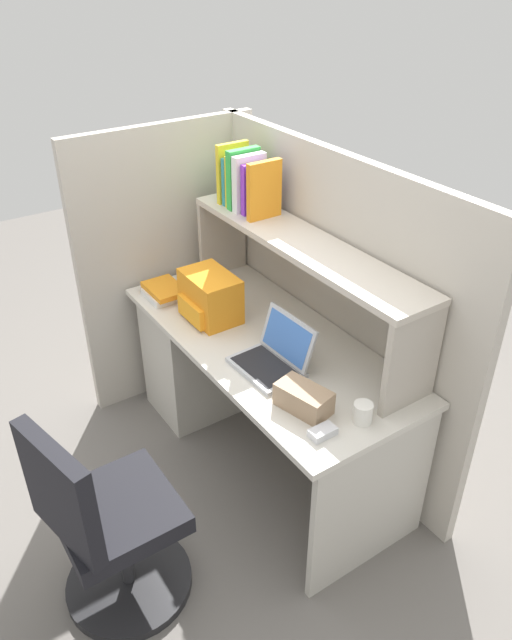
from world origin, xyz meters
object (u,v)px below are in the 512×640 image
at_px(laptop, 274,356).
at_px(office_chair, 107,530).
at_px(computer_mouse, 323,432).
at_px(backpack, 209,297).
at_px(paper_cup, 363,413).
at_px(tissue_box, 304,399).

height_order(laptop, office_chair, laptop).
bearing_deg(office_chair, computer_mouse, -125.41).
relative_size(backpack, paper_cup, 3.59).
bearing_deg(office_chair, backpack, -65.32).
distance_m(laptop, tissue_box, 0.31).
height_order(tissue_box, office_chair, office_chair).
xyz_separation_m(laptop, paper_cup, (0.48, 0.07, -0.01)).
height_order(paper_cup, office_chair, office_chair).
relative_size(paper_cup, tissue_box, 0.38).
xyz_separation_m(computer_mouse, paper_cup, (0.02, 0.18, 0.03)).
distance_m(laptop, backpack, 0.51).
distance_m(computer_mouse, tissue_box, 0.17).
xyz_separation_m(computer_mouse, office_chair, (-0.32, -0.77, -0.35)).
bearing_deg(paper_cup, laptop, -171.21).
height_order(backpack, tissue_box, backpack).
distance_m(laptop, paper_cup, 0.49).
relative_size(laptop, backpack, 1.07).
xyz_separation_m(backpack, paper_cup, (0.99, 0.10, -0.07)).
relative_size(laptop, tissue_box, 1.46).
xyz_separation_m(backpack, tissue_box, (0.81, -0.05, -0.06)).
relative_size(backpack, computer_mouse, 2.88).
xyz_separation_m(computer_mouse, tissue_box, (-0.16, 0.03, 0.03)).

